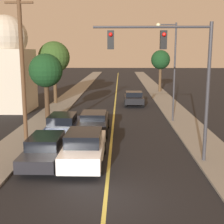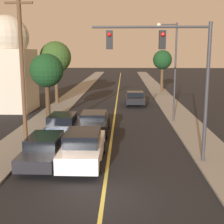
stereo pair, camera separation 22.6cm
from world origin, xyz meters
name	(u,v)px [view 2 (the right image)]	position (x,y,z in m)	size (l,w,h in m)	color
ground_plane	(103,198)	(0.00, 0.00, 0.00)	(200.00, 200.00, 0.00)	black
road_surface	(118,89)	(0.00, 36.00, 0.01)	(9.05, 80.00, 0.01)	black
sidewalk_left	(81,89)	(-5.78, 36.00, 0.06)	(2.50, 80.00, 0.12)	gray
sidewalk_right	(156,89)	(5.78, 36.00, 0.06)	(2.50, 80.00, 0.12)	gray
car_near_lane_front	(83,147)	(-1.27, 3.85, 0.88)	(2.07, 5.07, 1.74)	white
car_near_lane_second	(94,122)	(-1.27, 9.90, 0.82)	(2.03, 4.83, 1.54)	black
car_outer_lane_front	(46,148)	(-3.26, 4.06, 0.75)	(1.92, 5.20, 1.46)	black
car_outer_lane_second	(63,125)	(-3.26, 8.80, 0.82)	(2.00, 5.10, 1.59)	navy
car_far_oncoming	(135,98)	(2.04, 21.75, 0.76)	(2.08, 3.95, 1.45)	black
traffic_signal_mast	(172,63)	(3.14, 4.21, 5.12)	(5.80, 0.42, 6.97)	#333338
streetlamp_right	(171,60)	(4.53, 13.71, 5.02)	(1.64, 0.36, 7.77)	#333338
utility_pole_left	(22,68)	(-5.13, 6.69, 4.71)	(1.60, 0.24, 8.85)	#513823
tree_left_near	(55,58)	(-6.55, 22.35, 5.04)	(3.37, 3.37, 6.65)	#4C3823
tree_left_far	(47,71)	(-5.53, 14.07, 4.11)	(2.74, 2.74, 5.42)	#3D2B1C
tree_right_near	(162,60)	(6.15, 32.60, 4.50)	(2.64, 2.64, 5.77)	#4C3823
domed_building_left	(9,65)	(-10.24, 18.42, 4.44)	(4.43, 4.43, 9.05)	#BCB29E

